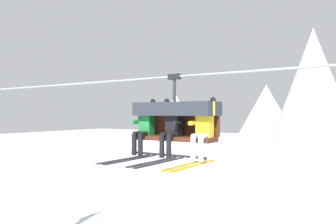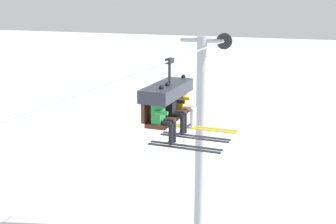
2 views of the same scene
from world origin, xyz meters
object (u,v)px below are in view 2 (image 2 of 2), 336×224
lift_tower_far (201,134)px  skier_black (175,108)px  skier_green (163,116)px  skier_yellow (185,101)px  chairlift_chair (167,96)px

lift_tower_far → skier_black: size_ratio=4.63×
skier_green → skier_black: size_ratio=1.00×
skier_yellow → skier_black: bearing=180.0°
skier_green → skier_yellow: size_ratio=1.00×
lift_tower_far → skier_yellow: size_ratio=4.63×
chairlift_chair → skier_yellow: size_ratio=1.13×
chairlift_chair → skier_yellow: (0.76, -0.21, -0.27)m
skier_yellow → lift_tower_far: bearing=11.5°
skier_black → skier_yellow: (0.76, 0.00, 0.00)m
chairlift_chair → skier_black: 0.34m
lift_tower_far → chairlift_chair: 5.97m
skier_black → skier_green: bearing=180.0°
skier_black → skier_yellow: bearing=0.0°
skier_green → chairlift_chair: bearing=15.9°
skier_green → skier_black: (0.75, 0.00, -0.00)m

